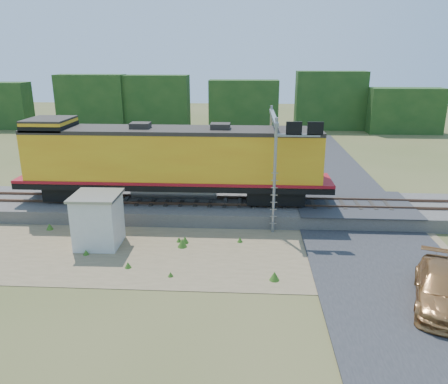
# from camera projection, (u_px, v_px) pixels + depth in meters

# --- Properties ---
(ground) EXTENTS (140.00, 140.00, 0.00)m
(ground) POSITION_uv_depth(u_px,v_px,m) (237.00, 256.00, 21.70)
(ground) COLOR #475123
(ground) RESTS_ON ground
(ballast) EXTENTS (70.00, 5.00, 0.80)m
(ballast) POSITION_uv_depth(u_px,v_px,m) (240.00, 208.00, 27.29)
(ballast) COLOR slate
(ballast) RESTS_ON ground
(rails) EXTENTS (70.00, 1.54, 0.16)m
(rails) POSITION_uv_depth(u_px,v_px,m) (240.00, 201.00, 27.14)
(rails) COLOR brown
(rails) RESTS_ON ballast
(dirt_shoulder) EXTENTS (26.00, 8.00, 0.03)m
(dirt_shoulder) POSITION_uv_depth(u_px,v_px,m) (198.00, 251.00, 22.28)
(dirt_shoulder) COLOR #8C7754
(dirt_shoulder) RESTS_ON ground
(road) EXTENTS (7.00, 66.00, 0.86)m
(road) POSITION_uv_depth(u_px,v_px,m) (376.00, 252.00, 21.99)
(road) COLOR #38383A
(road) RESTS_ON ground
(tree_line_north) EXTENTS (130.00, 3.00, 6.50)m
(tree_line_north) POSITION_uv_depth(u_px,v_px,m) (246.00, 106.00, 56.93)
(tree_line_north) COLOR #1B3D16
(tree_line_north) RESTS_ON ground
(weed_clumps) EXTENTS (15.00, 6.20, 0.56)m
(weed_clumps) POSITION_uv_depth(u_px,v_px,m) (167.00, 254.00, 21.99)
(weed_clumps) COLOR #38671D
(weed_clumps) RESTS_ON ground
(locomotive) EXTENTS (19.21, 2.93, 4.96)m
(locomotive) POSITION_uv_depth(u_px,v_px,m) (169.00, 160.00, 26.62)
(locomotive) COLOR black
(locomotive) RESTS_ON rails
(shed) EXTENTS (2.41, 2.41, 2.81)m
(shed) POSITION_uv_depth(u_px,v_px,m) (98.00, 220.00, 22.55)
(shed) COLOR silver
(shed) RESTS_ON ground
(signal_gantry) EXTENTS (2.56, 6.20, 6.46)m
(signal_gantry) POSITION_uv_depth(u_px,v_px,m) (279.00, 140.00, 25.19)
(signal_gantry) COLOR gray
(signal_gantry) RESTS_ON ground
(car) EXTENTS (3.62, 5.42, 1.46)m
(car) POSITION_uv_depth(u_px,v_px,m) (443.00, 289.00, 17.31)
(car) COLOR #AF7740
(car) RESTS_ON ground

